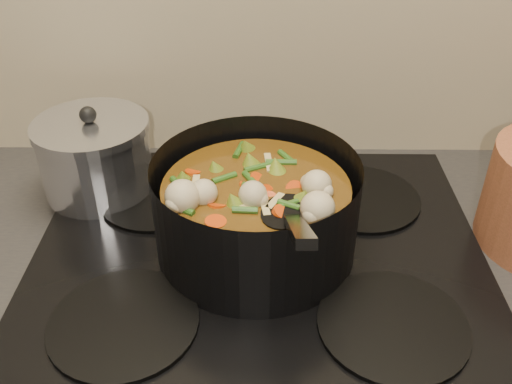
{
  "coord_description": "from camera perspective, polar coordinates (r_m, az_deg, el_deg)",
  "views": [
    {
      "loc": [
        0.0,
        1.33,
        1.45
      ],
      "look_at": [
        -0.0,
        1.94,
        1.02
      ],
      "focal_mm": 40.0,
      "sensor_mm": 36.0,
      "label": 1
    }
  ],
  "objects": [
    {
      "name": "saucepan",
      "position": [
        0.92,
        -15.75,
        3.48
      ],
      "size": [
        0.18,
        0.18,
        0.14
      ],
      "rotation": [
        0.0,
        0.0,
        0.26
      ],
      "color": "silver",
      "rests_on": "stovetop"
    },
    {
      "name": "stockpot",
      "position": [
        0.76,
        0.02,
        -1.92
      ],
      "size": [
        0.31,
        0.39,
        0.2
      ],
      "rotation": [
        0.0,
        0.0,
        -0.17
      ],
      "color": "black",
      "rests_on": "stovetop"
    },
    {
      "name": "stovetop",
      "position": [
        0.8,
        0.28,
        -6.65
      ],
      "size": [
        0.62,
        0.54,
        0.03
      ],
      "color": "black",
      "rests_on": "counter"
    }
  ]
}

